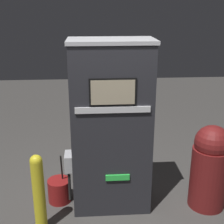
# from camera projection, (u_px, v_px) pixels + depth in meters

# --- Properties ---
(ground_plane) EXTENTS (14.00, 14.00, 0.00)m
(ground_plane) POSITION_uv_depth(u_px,v_px,m) (113.00, 216.00, 3.66)
(ground_plane) COLOR #423F3D
(gas_pump) EXTENTS (1.00, 0.51, 2.01)m
(gas_pump) POSITION_uv_depth(u_px,v_px,m) (111.00, 129.00, 3.55)
(gas_pump) COLOR #28282D
(gas_pump) RESTS_ON ground_plane
(safety_bollard) EXTENTS (0.13, 0.13, 0.91)m
(safety_bollard) POSITION_uv_depth(u_px,v_px,m) (39.00, 192.00, 3.28)
(safety_bollard) COLOR yellow
(safety_bollard) RESTS_ON ground_plane
(trash_bin) EXTENTS (0.44, 0.44, 1.04)m
(trash_bin) POSITION_uv_depth(u_px,v_px,m) (210.00, 166.00, 3.69)
(trash_bin) COLOR maroon
(trash_bin) RESTS_ON ground_plane
(squeegee_bucket) EXTENTS (0.29, 0.29, 0.65)m
(squeegee_bucket) POSITION_uv_depth(u_px,v_px,m) (59.00, 190.00, 3.89)
(squeegee_bucket) COLOR maroon
(squeegee_bucket) RESTS_ON ground_plane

